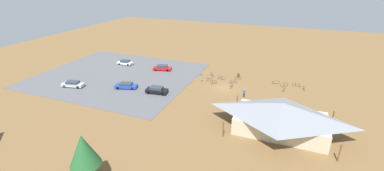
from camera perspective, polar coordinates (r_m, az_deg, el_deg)
ground at (r=57.41m, az=7.09°, el=-0.58°), size 160.00×160.00×0.00m
parking_lot_asphalt at (r=66.91m, az=-15.94°, el=2.21°), size 37.07×31.92×0.05m
bike_pavilion at (r=42.95m, az=18.89°, el=-6.27°), size 16.11×9.93×4.95m
trash_bin at (r=63.99m, az=10.11°, el=2.21°), size 0.60×0.60×0.90m
lot_sign at (r=59.48m, az=1.99°, el=1.92°), size 0.56×0.08×2.20m
pine_west at (r=32.90m, az=-22.65°, el=-12.96°), size 3.55×3.55×6.54m
bicycle_teal_yard_left at (r=60.20m, az=9.00°, el=0.83°), size 1.53×0.92×0.83m
bicycle_orange_edge_south at (r=61.19m, az=19.51°, el=0.15°), size 1.54×0.86×0.91m
bicycle_silver_lone_east at (r=60.86m, az=23.25°, el=-0.57°), size 0.54×1.69×0.86m
bicycle_white_front_row at (r=62.04m, az=17.87°, el=0.66°), size 1.66×0.61×0.88m
bicycle_green_trailside at (r=59.23m, az=4.82°, el=0.69°), size 1.25×1.21×0.84m
bicycle_purple_mid_cluster at (r=63.50m, az=4.43°, el=2.26°), size 1.26×1.25×0.81m
bicycle_yellow_back_row at (r=58.74m, az=19.48°, el=-0.84°), size 0.52×1.70×0.86m
bicycle_black_near_sign at (r=57.51m, az=8.60°, el=-0.24°), size 0.48×1.70×0.85m
bicycle_blue_lone_west at (r=61.98m, az=6.36°, el=1.68°), size 1.70×0.52×0.91m
bicycle_red_yard_center at (r=60.88m, az=3.82°, el=1.35°), size 1.69×0.48×0.86m
bicycle_teal_yard_right at (r=62.17m, az=21.89°, el=0.12°), size 1.75×0.48×0.81m
bicycle_orange_edge_north at (r=62.56m, az=10.02°, el=1.62°), size 1.52×0.83×0.76m
car_white_inner_stall at (r=73.96m, az=-14.41°, el=4.91°), size 4.27×1.90×1.29m
car_blue_mid_lot at (r=58.36m, az=-14.22°, el=-0.00°), size 5.03×3.09×1.25m
car_black_second_row at (r=54.67m, az=-7.71°, el=-0.99°), size 4.73×2.42×1.44m
car_silver_end_stall at (r=62.98m, az=-24.58°, el=0.29°), size 5.06×2.72×1.32m
car_red_aisle_side at (r=67.85m, az=-6.52°, el=3.89°), size 4.93×2.90×1.36m
visitor_at_bikes at (r=53.57m, az=11.31°, el=-1.59°), size 0.37×0.36×1.76m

